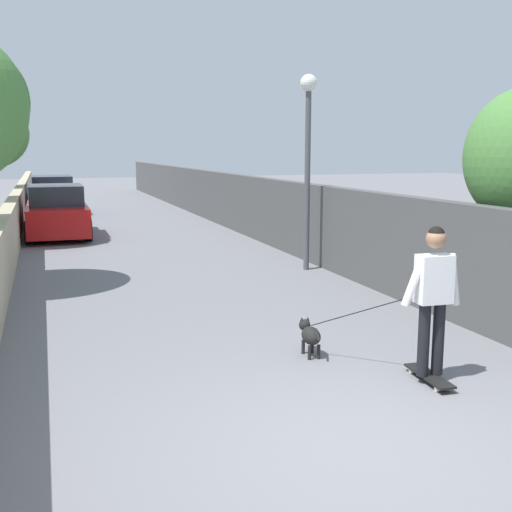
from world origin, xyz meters
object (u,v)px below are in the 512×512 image
Objects in this scene: car_near at (57,213)px; person_skateboarder at (434,289)px; dog at (311,334)px; skateboard at (429,376)px; lamp_post at (308,137)px; car_far at (53,196)px.

person_skateboarder is at bearing -164.95° from car_near.
car_near reaches higher than dog.
dog reaches higher than skateboard.
lamp_post is at bearing -11.60° from skateboard.
car_near is (12.29, 2.75, 0.44)m from dog.
lamp_post is 6.21m from dog.
skateboard is 0.21× the size of car_near.
car_far is at bearing 19.66° from lamp_post.
person_skateboarder is (-0.00, 0.00, 1.00)m from skateboard.
car_near is (7.09, 4.97, -2.12)m from lamp_post.
car_near and car_far have the same top height.
car_near is (13.55, 3.64, 0.65)m from skateboard.
car_far is (20.38, 3.64, -0.35)m from person_skateboarder.
dog is 0.40× the size of car_near.
person_skateboarder is at bearing 108.43° from skateboard.
lamp_post reaches higher than skateboard.
lamp_post is 5.05× the size of skateboard.
skateboard is at bearing -71.57° from person_skateboarder.
dog is at bearing 35.36° from person_skateboarder.
car_far is at bearing 10.14° from skateboard.
car_far reaches higher than skateboard.
person_skateboarder reaches higher than car_near.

